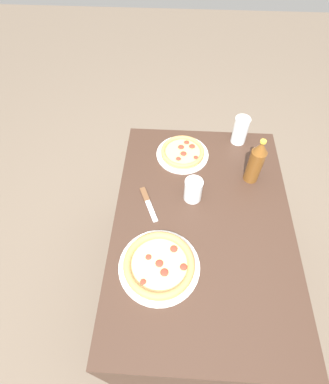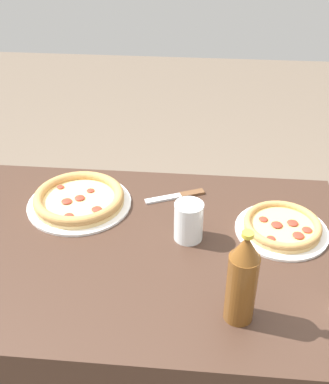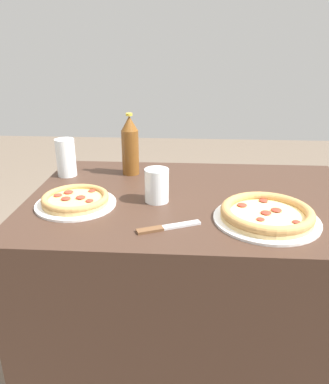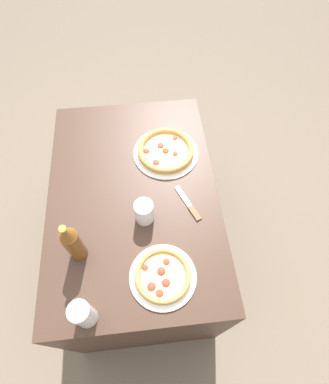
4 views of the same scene
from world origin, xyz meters
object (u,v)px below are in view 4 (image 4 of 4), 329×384
(glass_iced_tea, at_px, (83,314))
(pizza_veggie, at_px, (163,276))
(beer_bottle, at_px, (72,242))
(knife, at_px, (189,204))
(glass_water, at_px, (144,212))
(pizza_margherita, at_px, (166,151))

(glass_iced_tea, bearing_deg, pizza_veggie, 112.16)
(beer_bottle, xyz_separation_m, knife, (-0.17, 0.47, -0.11))
(glass_water, height_order, knife, glass_water)
(pizza_veggie, distance_m, knife, 0.34)
(pizza_veggie, height_order, glass_iced_tea, glass_iced_tea)
(beer_bottle, height_order, knife, beer_bottle)
(knife, bearing_deg, glass_iced_tea, -45.84)
(knife, bearing_deg, pizza_veggie, -25.76)
(pizza_veggie, distance_m, glass_water, 0.27)
(pizza_veggie, xyz_separation_m, knife, (-0.31, 0.15, -0.01))
(pizza_veggie, xyz_separation_m, glass_iced_tea, (0.12, -0.29, 0.05))
(pizza_veggie, bearing_deg, glass_water, -169.08)
(pizza_veggie, height_order, beer_bottle, beer_bottle)
(pizza_margherita, xyz_separation_m, knife, (0.30, 0.07, -0.02))
(pizza_veggie, relative_size, glass_iced_tea, 1.77)
(pizza_veggie, relative_size, glass_water, 2.32)
(glass_iced_tea, relative_size, glass_water, 1.31)
(pizza_veggie, bearing_deg, knife, 154.24)
(pizza_margherita, relative_size, beer_bottle, 1.29)
(pizza_veggie, relative_size, knife, 1.41)
(pizza_margherita, xyz_separation_m, beer_bottle, (0.47, -0.40, 0.10))
(pizza_margherita, height_order, knife, pizza_margherita)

